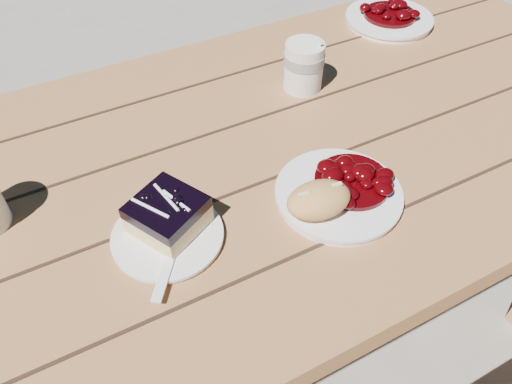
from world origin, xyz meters
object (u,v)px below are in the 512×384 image
dessert_plate (168,237)px  coffee_cup (304,66)px  picnic_table (192,233)px  second_plate (389,20)px  main_plate (338,195)px  blueberry_cake (168,214)px  bread_roll (319,200)px

dessert_plate → coffee_cup: bearing=32.2°
picnic_table → second_plate: bearing=22.0°
main_plate → coffee_cup: coffee_cup is taller
dessert_plate → second_plate: bearing=27.8°
coffee_cup → picnic_table: bearing=-157.9°
picnic_table → second_plate: second_plate is taller
dessert_plate → blueberry_cake: size_ratio=1.26×
main_plate → second_plate: bearing=44.2°
blueberry_cake → bread_roll: bearing=-49.6°
picnic_table → coffee_cup: size_ratio=20.12×
bread_roll → dessert_plate: 0.24m
blueberry_cake → coffee_cup: 0.45m
main_plate → bread_roll: bread_roll is taller
dessert_plate → coffee_cup: (0.40, 0.25, 0.04)m
picnic_table → second_plate: 0.73m
dessert_plate → second_plate: second_plate is taller
picnic_table → main_plate: (0.21, -0.17, 0.17)m
main_plate → bread_roll: bearing=-160.0°
coffee_cup → second_plate: coffee_cup is taller
picnic_table → blueberry_cake: (-0.06, -0.10, 0.20)m
picnic_table → bread_roll: size_ratio=19.11×
blueberry_cake → main_plate: bearing=-41.6°
bread_roll → second_plate: bearing=42.1°
picnic_table → main_plate: bearing=-39.7°
coffee_cup → dessert_plate: bearing=-147.8°
bread_roll → coffee_cup: 0.36m
main_plate → dessert_plate: bearing=169.5°
blueberry_cake → coffee_cup: (0.39, 0.23, 0.01)m
blueberry_cake → coffee_cup: size_ratio=1.33×
main_plate → blueberry_cake: bearing=166.1°
main_plate → second_plate: (0.45, 0.44, 0.00)m
dessert_plate → main_plate: bearing=-10.5°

